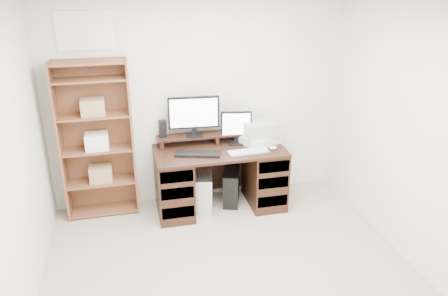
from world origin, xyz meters
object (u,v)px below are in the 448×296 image
object	(u,v)px
monitor_wide	(194,114)
bookshelf	(97,139)
tower_black	(231,186)
printer	(260,140)
desk	(220,177)
monitor_small	(236,126)
tower_silver	(204,191)

from	to	relation	value
monitor_wide	bookshelf	world-z (taller)	bookshelf
tower_black	bookshelf	bearing A→B (deg)	-167.33
printer	bookshelf	distance (m)	1.87
desk	monitor_small	distance (m)	0.63
desk	bookshelf	distance (m)	1.47
monitor_wide	bookshelf	size ratio (longest dim) A/B	0.33
desk	tower_black	xyz separation A→B (m)	(0.16, 0.07, -0.18)
desk	tower_silver	world-z (taller)	desk
monitor_small	tower_black	distance (m)	0.76
desk	monitor_wide	distance (m)	0.81
tower_black	tower_silver	bearing A→B (deg)	-151.72
monitor_wide	monitor_small	world-z (taller)	monitor_wide
monitor_wide	bookshelf	distance (m)	1.12
printer	desk	bearing A→B (deg)	164.01
monitor_small	tower_silver	world-z (taller)	monitor_small
tower_black	desk	bearing A→B (deg)	-137.59
tower_black	monitor_small	bearing A→B (deg)	57.64
desk	tower_silver	xyz separation A→B (m)	(-0.20, 0.01, -0.16)
printer	tower_black	bearing A→B (deg)	154.96
monitor_small	tower_silver	xyz separation A→B (m)	(-0.42, -0.12, -0.74)
printer	monitor_small	bearing A→B (deg)	143.33
tower_silver	tower_black	distance (m)	0.36
desk	tower_black	distance (m)	0.25
monitor_wide	tower_silver	size ratio (longest dim) A/B	1.30
monitor_small	tower_silver	distance (m)	0.86
tower_black	bookshelf	xyz separation A→B (m)	(-1.52, 0.14, 0.71)
desk	tower_silver	distance (m)	0.25
desk	monitor_small	xyz separation A→B (m)	(0.23, 0.13, 0.58)
desk	tower_black	world-z (taller)	desk
monitor_small	printer	world-z (taller)	monitor_small
monitor_small	tower_black	size ratio (longest dim) A/B	0.87
tower_silver	bookshelf	bearing A→B (deg)	-177.62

